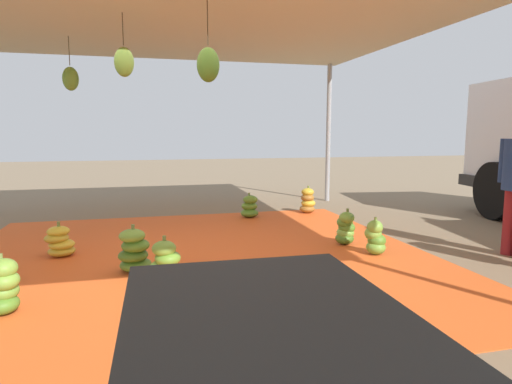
% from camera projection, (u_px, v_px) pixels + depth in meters
% --- Properties ---
extents(ground_plane, '(40.00, 40.00, 0.00)m').
position_uv_depth(ground_plane, '(418.00, 243.00, 5.98)').
color(ground_plane, '#7F6B51').
extents(tarp_orange, '(5.55, 5.59, 0.01)m').
position_uv_depth(tarp_orange, '(199.00, 257.00, 5.25)').
color(tarp_orange, '#E05B23').
rests_on(tarp_orange, ground).
extents(tent_canopy, '(8.00, 7.00, 3.01)m').
position_uv_depth(tent_canopy, '(185.00, 4.00, 4.85)').
color(tent_canopy, '#9EA0A5').
rests_on(tent_canopy, ground).
extents(banana_bunch_0, '(0.42, 0.45, 0.42)m').
position_uv_depth(banana_bunch_0, '(60.00, 242.00, 5.28)').
color(banana_bunch_0, gold).
rests_on(banana_bunch_0, tarp_orange).
extents(banana_bunch_1, '(0.34, 0.32, 0.49)m').
position_uv_depth(banana_bunch_1, '(346.00, 229.00, 5.84)').
color(banana_bunch_1, '#477523').
rests_on(banana_bunch_1, tarp_orange).
extents(banana_bunch_2, '(0.33, 0.32, 0.51)m').
position_uv_depth(banana_bunch_2, '(3.00, 288.00, 3.58)').
color(banana_bunch_2, '#518428').
rests_on(banana_bunch_2, tarp_orange).
extents(banana_bunch_3, '(0.44, 0.45, 0.52)m').
position_uv_depth(banana_bunch_3, '(134.00, 252.00, 4.68)').
color(banana_bunch_3, '#518428').
rests_on(banana_bunch_3, tarp_orange).
extents(banana_bunch_4, '(0.39, 0.40, 0.49)m').
position_uv_depth(banana_bunch_4, '(164.00, 264.00, 4.27)').
color(banana_bunch_4, '#60932D').
rests_on(banana_bunch_4, tarp_orange).
extents(banana_bunch_5, '(0.40, 0.40, 0.51)m').
position_uv_depth(banana_bunch_5, '(308.00, 201.00, 8.15)').
color(banana_bunch_5, '#996628').
rests_on(banana_bunch_5, tarp_orange).
extents(banana_bunch_6, '(0.42, 0.39, 0.43)m').
position_uv_depth(banana_bunch_6, '(250.00, 207.00, 7.74)').
color(banana_bunch_6, '#518428').
rests_on(banana_bunch_6, tarp_orange).
extents(banana_bunch_7, '(0.31, 0.31, 0.46)m').
position_uv_depth(banana_bunch_7, '(375.00, 238.00, 5.35)').
color(banana_bunch_7, '#6B9E38').
rests_on(banana_bunch_7, tarp_orange).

